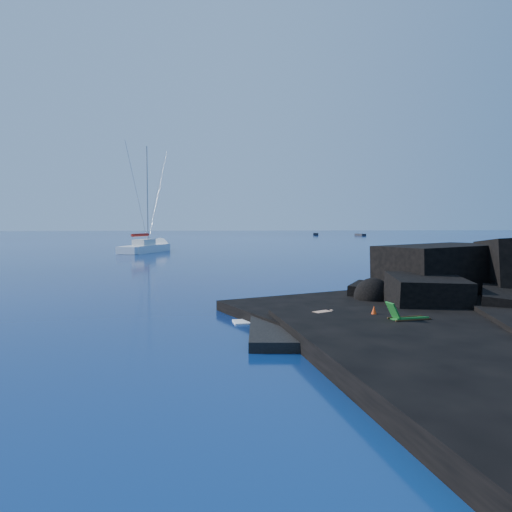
{
  "coord_description": "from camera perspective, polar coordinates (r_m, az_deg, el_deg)",
  "views": [
    {
      "loc": [
        -1.3,
        -17.21,
        4.11
      ],
      "look_at": [
        1.67,
        12.82,
        2.0
      ],
      "focal_mm": 35.0,
      "sensor_mm": 36.0,
      "label": 1
    }
  ],
  "objects": [
    {
      "name": "ground",
      "position": [
        17.74,
        -1.29,
        -9.4
      ],
      "size": [
        400.0,
        400.0,
        0.0
      ],
      "primitive_type": "plane",
      "color": "#030633",
      "rests_on": "ground"
    },
    {
      "name": "beach",
      "position": [
        19.09,
        12.34,
        -8.53
      ],
      "size": [
        9.08,
        6.86,
        0.7
      ],
      "primitive_type": "cube",
      "rotation": [
        0.0,
        0.0,
        -0.1
      ],
      "color": "black",
      "rests_on": "ground"
    },
    {
      "name": "surf_foam",
      "position": [
        23.45,
        10.1,
        -6.16
      ],
      "size": [
        10.0,
        8.0,
        0.06
      ],
      "primitive_type": null,
      "color": "white",
      "rests_on": "ground"
    },
    {
      "name": "sailboat",
      "position": [
        67.78,
        -12.44,
        0.43
      ],
      "size": [
        7.58,
        13.54,
        14.1
      ],
      "primitive_type": null,
      "rotation": [
        0.0,
        0.0,
        -0.38
      ],
      "color": "white",
      "rests_on": "ground"
    },
    {
      "name": "deck_chair",
      "position": [
        18.64,
        17.11,
        -6.25
      ],
      "size": [
        1.55,
        0.89,
        1.01
      ],
      "primitive_type": null,
      "rotation": [
        0.0,
        0.0,
        0.18
      ],
      "color": "#156220",
      "rests_on": "beach"
    },
    {
      "name": "towel",
      "position": [
        19.57,
        7.54,
        -7.04
      ],
      "size": [
        2.09,
        1.7,
        0.05
      ],
      "primitive_type": "cube",
      "rotation": [
        0.0,
        0.0,
        0.5
      ],
      "color": "white",
      "rests_on": "beach"
    },
    {
      "name": "sunbather",
      "position": [
        19.54,
        7.55,
        -6.59
      ],
      "size": [
        1.81,
        1.29,
        0.27
      ],
      "primitive_type": null,
      "rotation": [
        0.0,
        0.0,
        0.5
      ],
      "color": "tan",
      "rests_on": "towel"
    },
    {
      "name": "marker_cone",
      "position": [
        19.36,
        13.33,
        -6.43
      ],
      "size": [
        0.46,
        0.46,
        0.59
      ],
      "primitive_type": "cone",
      "rotation": [
        0.0,
        0.0,
        0.23
      ],
      "color": "red",
      "rests_on": "beach"
    },
    {
      "name": "distant_boat_a",
      "position": [
        148.76,
        6.84,
        2.39
      ],
      "size": [
        2.39,
        4.96,
        0.64
      ],
      "primitive_type": "cube",
      "rotation": [
        0.0,
        0.0,
        -0.2
      ],
      "color": "#222227",
      "rests_on": "ground"
    },
    {
      "name": "distant_boat_b",
      "position": [
        144.84,
        11.83,
        2.29
      ],
      "size": [
        2.22,
        4.47,
        0.57
      ],
      "primitive_type": "cube",
      "rotation": [
        0.0,
        0.0,
        0.22
      ],
      "color": "black",
      "rests_on": "ground"
    }
  ]
}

